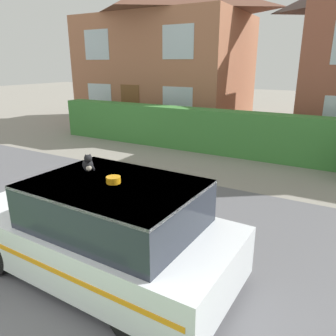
# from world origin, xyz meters

# --- Properties ---
(road_strip) EXTENTS (28.00, 5.96, 0.01)m
(road_strip) POSITION_xyz_m (0.00, 3.92, 0.01)
(road_strip) COLOR #5B5B60
(road_strip) RESTS_ON ground
(garden_hedge) EXTENTS (15.58, 0.74, 1.49)m
(garden_hedge) POSITION_xyz_m (0.06, 10.02, 0.75)
(garden_hedge) COLOR #3D7F38
(garden_hedge) RESTS_ON ground
(police_car) EXTENTS (4.18, 1.94, 1.57)m
(police_car) POSITION_xyz_m (0.17, 2.64, 0.74)
(police_car) COLOR black
(police_car) RESTS_ON road_strip
(cat) EXTENTS (0.26, 0.30, 0.27)m
(cat) POSITION_xyz_m (-0.01, 2.64, 1.70)
(cat) COLOR black
(cat) RESTS_ON police_car
(house_left) EXTENTS (8.02, 5.54, 6.88)m
(house_left) POSITION_xyz_m (-5.54, 14.26, 3.51)
(house_left) COLOR #A86B4C
(house_left) RESTS_ON ground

